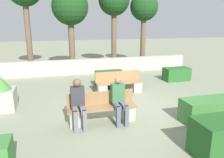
% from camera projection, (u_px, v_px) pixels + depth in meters
% --- Properties ---
extents(ground_plane, '(60.00, 60.00, 0.00)m').
position_uv_depth(ground_plane, '(124.00, 107.00, 7.64)').
color(ground_plane, gray).
extents(perimeter_wall, '(11.42, 0.30, 0.84)m').
position_uv_depth(perimeter_wall, '(94.00, 66.00, 12.61)').
color(perimeter_wall, '#ADA89E').
rests_on(perimeter_wall, ground_plane).
extents(bench_front, '(2.02, 0.48, 0.88)m').
position_uv_depth(bench_front, '(102.00, 111.00, 6.42)').
color(bench_front, '#937047').
rests_on(bench_front, ground_plane).
extents(bench_left_side, '(1.97, 0.48, 0.88)m').
position_uv_depth(bench_left_side, '(119.00, 85.00, 9.11)').
color(bench_left_side, '#937047').
rests_on(bench_left_side, ground_plane).
extents(person_seated_man, '(0.38, 0.63, 1.35)m').
position_uv_depth(person_seated_man, '(119.00, 98.00, 6.30)').
color(person_seated_man, '#515B70').
rests_on(person_seated_man, ground_plane).
extents(person_seated_woman, '(0.38, 0.63, 1.38)m').
position_uv_depth(person_seated_woman, '(78.00, 101.00, 6.00)').
color(person_seated_woman, slate).
rests_on(person_seated_woman, ground_plane).
extents(hedge_block_mid_left, '(1.24, 0.72, 0.73)m').
position_uv_depth(hedge_block_mid_left, '(110.00, 79.00, 9.91)').
color(hedge_block_mid_left, '#235623').
rests_on(hedge_block_mid_left, ground_plane).
extents(hedge_block_far_left, '(1.78, 0.69, 0.69)m').
position_uv_depth(hedge_block_far_left, '(210.00, 110.00, 6.50)').
color(hedge_block_far_left, '#3D7A38').
rests_on(hedge_block_far_left, ground_plane).
extents(hedge_block_far_right, '(1.28, 0.68, 0.65)m').
position_uv_depth(hedge_block_far_right, '(176.00, 74.00, 11.05)').
color(hedge_block_far_right, '#286028').
rests_on(hedge_block_far_right, ground_plane).
extents(planter_corner_left, '(0.88, 0.88, 1.21)m').
position_uv_depth(planter_corner_left, '(1.00, 94.00, 7.28)').
color(planter_corner_left, '#ADA89E').
rests_on(planter_corner_left, ground_plane).
extents(tree_center_left, '(2.11, 2.11, 4.80)m').
position_uv_depth(tree_center_left, '(70.00, 8.00, 12.60)').
color(tree_center_left, brown).
rests_on(tree_center_left, ground_plane).
extents(tree_center_right, '(1.94, 1.94, 5.20)m').
position_uv_depth(tree_center_right, '(114.00, 2.00, 13.57)').
color(tree_center_right, brown).
rests_on(tree_center_right, ground_plane).
extents(tree_rightmost, '(1.79, 1.79, 4.73)m').
position_uv_depth(tree_rightmost, '(144.00, 9.00, 13.99)').
color(tree_rightmost, brown).
rests_on(tree_rightmost, ground_plane).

